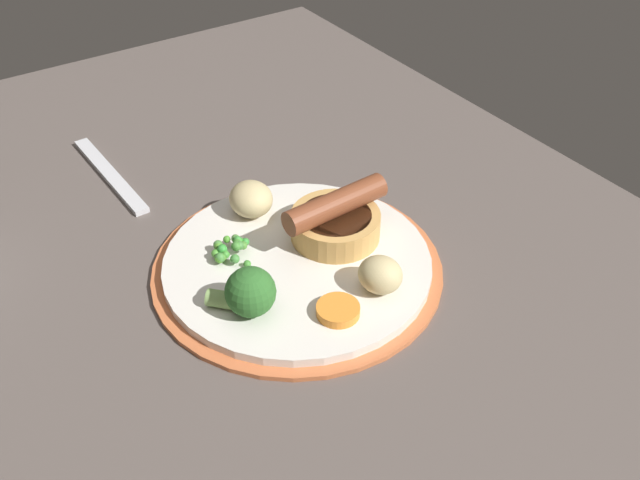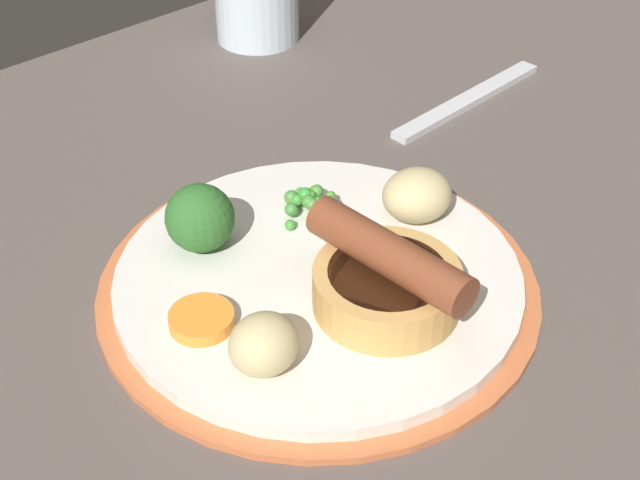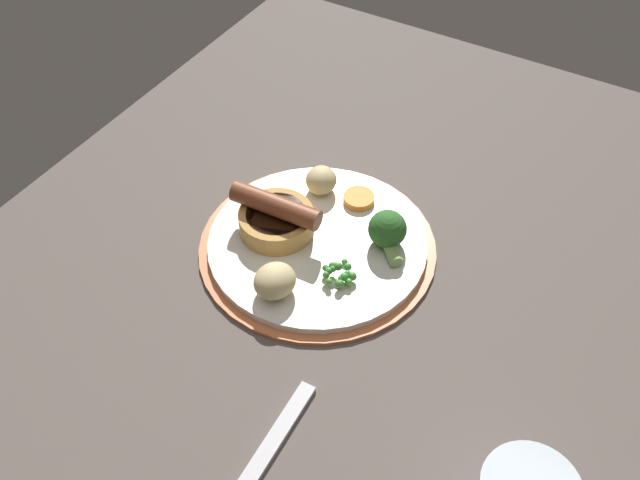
{
  "view_description": "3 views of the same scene",
  "coord_description": "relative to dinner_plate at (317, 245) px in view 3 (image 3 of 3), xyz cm",
  "views": [
    {
      "loc": [
        48.11,
        -25.22,
        48.6
      ],
      "look_at": [
        5.09,
        3.56,
        7.17
      ],
      "focal_mm": 40.0,
      "sensor_mm": 36.0,
      "label": 1
    },
    {
      "loc": [
        32.55,
        33.96,
        40.5
      ],
      "look_at": [
        2.4,
        1.12,
        5.9
      ],
      "focal_mm": 50.0,
      "sensor_mm": 36.0,
      "label": 2
    },
    {
      "loc": [
        -45.87,
        -27.2,
        65.44
      ],
      "look_at": [
        2.1,
        0.93,
        6.24
      ],
      "focal_mm": 40.0,
      "sensor_mm": 36.0,
      "label": 3
    }
  ],
  "objects": [
    {
      "name": "dinner_plate",
      "position": [
        0.0,
        0.0,
        0.0
      ],
      "size": [
        28.13,
        28.13,
        1.4
      ],
      "color": "#CC6B3D",
      "rests_on": "dining_table"
    },
    {
      "name": "fork",
      "position": [
        -25.82,
        -9.22,
        -0.27
      ],
      "size": [
        18.04,
        2.16,
        0.6
      ],
      "primitive_type": "cube",
      "rotation": [
        0.0,
        0.0,
        0.03
      ],
      "color": "silver",
      "rests_on": "dining_table"
    },
    {
      "name": "broccoli_floret_near",
      "position": [
        3.64,
        -7.25,
        2.99
      ],
      "size": [
        5.77,
        5.63,
        4.52
      ],
      "rotation": [
        0.0,
        0.0,
        0.76
      ],
      "color": "#2D6628",
      "rests_on": "dinner_plate"
    },
    {
      "name": "potato_chunk_0",
      "position": [
        -8.96,
        0.08,
        2.58
      ],
      "size": [
        5.56,
        5.2,
        3.48
      ],
      "primitive_type": "ellipsoid",
      "rotation": [
        0.0,
        0.0,
        1.4
      ],
      "color": "#CCB77F",
      "rests_on": "dinner_plate"
    },
    {
      "name": "dining_table",
      "position": [
        -3.4,
        -2.05,
        -2.07
      ],
      "size": [
        110.0,
        80.0,
        3.0
      ],
      "primitive_type": "cube",
      "color": "#564C47",
      "rests_on": "ground"
    },
    {
      "name": "sausage_pudding",
      "position": [
        -0.9,
        5.07,
        2.84
      ],
      "size": [
        8.92,
        11.23,
        5.19
      ],
      "rotation": [
        0.0,
        0.0,
        1.62
      ],
      "color": "tan",
      "rests_on": "dinner_plate"
    },
    {
      "name": "potato_chunk_1",
      "position": [
        7.72,
        4.01,
        2.5
      ],
      "size": [
        5.13,
        4.95,
        3.33
      ],
      "primitive_type": "ellipsoid",
      "rotation": [
        0.0,
        0.0,
        5.03
      ],
      "color": "#CCB77F",
      "rests_on": "dinner_plate"
    },
    {
      "name": "pea_pile",
      "position": [
        -3.99,
        -5.23,
        1.8
      ],
      "size": [
        4.55,
        4.0,
        1.87
      ],
      "color": "#4C9A2E",
      "rests_on": "dinner_plate"
    },
    {
      "name": "carrot_slice_0",
      "position": [
        8.33,
        -1.04,
        1.27
      ],
      "size": [
        4.17,
        4.17,
        0.87
      ],
      "primitive_type": "cylinder",
      "rotation": [
        0.0,
        0.0,
        3.07
      ],
      "color": "orange",
      "rests_on": "dinner_plate"
    }
  ]
}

